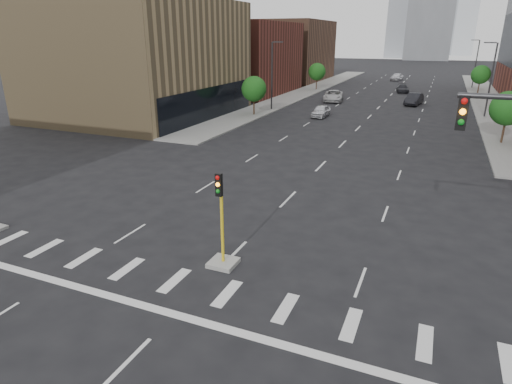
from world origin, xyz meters
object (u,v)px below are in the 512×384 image
Objects in this scene: car_far_left at (333,96)px; car_deep_right at (403,89)px; median_traffic_signal at (222,246)px; car_distant at (397,77)px; car_mid_right at (414,99)px; car_near_left at (321,111)px.

car_deep_right is (9.05, 15.70, -0.15)m from car_far_left.
median_traffic_signal is 53.27m from car_far_left.
car_distant is at bearing 88.46° from car_deep_right.
car_far_left is 1.26× the size of car_deep_right.
median_traffic_signal is 0.90× the size of car_deep_right.
car_mid_right is 12.04m from car_far_left.
car_near_left is 0.89× the size of car_deep_right.
car_far_left is at bearing 98.15° from median_traffic_signal.
car_far_left is (-12.01, -0.93, -0.00)m from car_mid_right.
car_far_left is at bearing 98.05° from car_near_left.
car_far_left is at bearing -89.00° from car_distant.
car_mid_right reaches higher than car_far_left.
car_mid_right is at bearing 85.25° from median_traffic_signal.
median_traffic_signal is at bearing -101.13° from car_deep_right.
car_far_left is 18.12m from car_deep_right.
car_mid_right reaches higher than car_deep_right.
car_mid_right is 15.07m from car_deep_right.
car_deep_right is at bearing -72.28° from car_distant.
car_far_left is (-7.55, 52.74, -0.12)m from median_traffic_signal.
median_traffic_signal reaches higher than car_mid_right.
car_near_left is 0.87× the size of car_distant.
car_far_left is 39.03m from car_distant.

